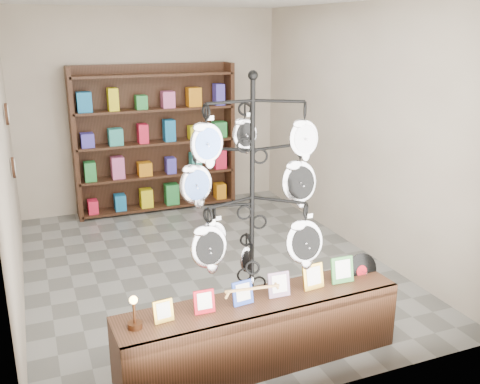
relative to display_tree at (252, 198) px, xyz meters
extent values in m
plane|color=slate|center=(0.16, 1.76, -1.38)|extent=(5.00, 5.00, 0.00)
plane|color=#BAAC96|center=(0.16, 4.26, 0.12)|extent=(4.00, 0.00, 4.00)
plane|color=#BAAC96|center=(0.16, -0.74, 0.12)|extent=(4.00, 0.00, 4.00)
plane|color=#BAAC96|center=(-1.84, 1.76, 0.12)|extent=(0.00, 5.00, 5.00)
plane|color=#BAAC96|center=(2.16, 1.76, 0.12)|extent=(0.00, 5.00, 5.00)
cylinder|color=black|center=(0.00, 0.00, -1.36)|extent=(0.58, 0.58, 0.03)
cylinder|color=black|center=(0.00, 0.00, -0.22)|extent=(0.05, 0.05, 2.33)
sphere|color=black|center=(0.00, 0.00, 0.97)|extent=(0.08, 0.08, 0.08)
ellipsoid|color=silver|center=(0.05, 0.24, -0.65)|extent=(0.13, 0.06, 0.24)
cube|color=tan|center=(-0.13, -0.31, -0.64)|extent=(0.44, 0.07, 0.04)
cube|color=black|center=(-0.02, -0.23, -1.09)|extent=(2.40, 0.58, 0.59)
cube|color=gold|center=(-0.83, -0.26, -0.71)|extent=(0.15, 0.06, 0.17)
cube|color=#AA0D19|center=(-0.50, -0.25, -0.70)|extent=(0.16, 0.06, 0.18)
cube|color=#263FA5|center=(-0.18, -0.24, -0.70)|extent=(0.18, 0.06, 0.19)
cube|color=#E54C33|center=(0.15, -0.23, -0.69)|extent=(0.19, 0.07, 0.21)
cube|color=gold|center=(0.47, -0.21, -0.69)|extent=(0.20, 0.07, 0.22)
cube|color=#337233|center=(0.76, -0.20, -0.68)|extent=(0.21, 0.07, 0.23)
cylinder|color=black|center=(1.01, -0.14, -0.77)|extent=(0.33, 0.09, 0.32)
cylinder|color=#AA0D19|center=(1.01, -0.14, -0.77)|extent=(0.11, 0.03, 0.11)
cylinder|color=#482714|center=(-1.05, -0.27, -0.77)|extent=(0.11, 0.11, 0.04)
cylinder|color=#482714|center=(-1.05, -0.27, -0.68)|extent=(0.02, 0.02, 0.15)
sphere|color=#FFBF59|center=(-1.05, -0.27, -0.57)|extent=(0.06, 0.06, 0.06)
cube|color=black|center=(0.16, 4.20, -0.28)|extent=(2.40, 0.04, 2.20)
cube|color=black|center=(-1.02, 4.04, -0.28)|extent=(0.06, 0.36, 2.20)
cube|color=black|center=(1.34, 4.04, -0.28)|extent=(0.06, 0.36, 2.20)
cube|color=black|center=(0.16, 4.04, -1.33)|extent=(2.36, 0.36, 0.04)
cube|color=black|center=(0.16, 4.04, -0.83)|extent=(2.36, 0.36, 0.03)
cube|color=black|center=(0.16, 4.04, -0.33)|extent=(2.36, 0.36, 0.04)
cube|color=black|center=(0.16, 4.04, 0.17)|extent=(2.36, 0.36, 0.04)
cube|color=black|center=(0.16, 4.04, 0.67)|extent=(2.36, 0.36, 0.04)
cylinder|color=black|center=(-1.81, 2.56, 0.42)|extent=(0.03, 0.24, 0.24)
cylinder|color=black|center=(-1.81, 2.56, -0.18)|extent=(0.03, 0.24, 0.24)
camera|label=1|loc=(-1.63, -3.77, 1.30)|focal=40.00mm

